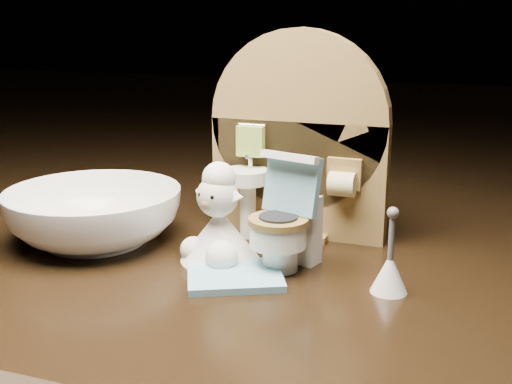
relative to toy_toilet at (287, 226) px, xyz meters
The scene contains 6 objects.
backdrop_panel 0.07m from the toy_toilet, 100.67° to the left, with size 0.13×0.05×0.15m.
toy_toilet is the anchor object (origin of this frame).
bath_mat 0.05m from the toy_toilet, 126.41° to the right, with size 0.06×0.05×0.00m, color #71ACC1.
toilet_brush 0.07m from the toy_toilet, 14.80° to the right, with size 0.02×0.02×0.05m.
plush_lamb 0.05m from the toy_toilet, behind, with size 0.05×0.05×0.07m.
ceramic_bowl 0.14m from the toy_toilet, behind, with size 0.12×0.12×0.04m, color white.
Camera 1 is at (0.12, -0.37, 0.16)m, focal length 45.00 mm.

